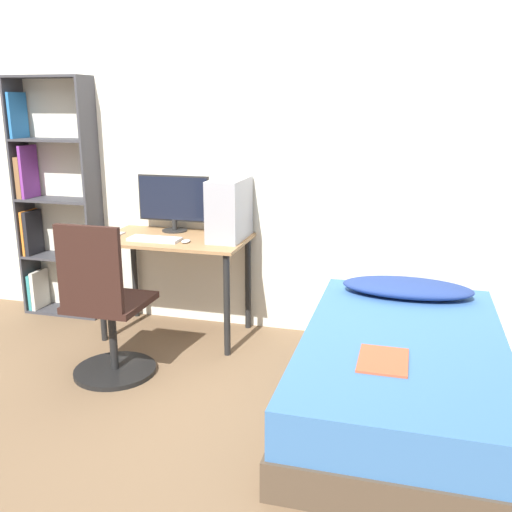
{
  "coord_description": "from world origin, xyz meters",
  "views": [
    {
      "loc": [
        1.26,
        -2.62,
        1.66
      ],
      "look_at": [
        0.37,
        0.62,
        0.75
      ],
      "focal_mm": 40.0,
      "sensor_mm": 36.0,
      "label": 1
    }
  ],
  "objects": [
    {
      "name": "phone",
      "position": [
        -0.77,
        0.98,
        0.74
      ],
      "size": [
        0.07,
        0.14,
        0.01
      ],
      "color": "#B7B7BC",
      "rests_on": "desk"
    },
    {
      "name": "pc_tower",
      "position": [
        0.05,
        1.09,
        0.94
      ],
      "size": [
        0.22,
        0.43,
        0.42
      ],
      "color": "#99999E",
      "rests_on": "desk"
    },
    {
      "name": "bed",
      "position": [
        1.28,
        0.35,
        0.21
      ],
      "size": [
        1.1,
        1.93,
        0.43
      ],
      "color": "#4C3D2D",
      "rests_on": "ground_plane"
    },
    {
      "name": "wall_back",
      "position": [
        0.0,
        1.34,
        1.25
      ],
      "size": [
        8.0,
        0.05,
        2.5
      ],
      "color": "silver",
      "rests_on": "ground_plane"
    },
    {
      "name": "mouse",
      "position": [
        -0.2,
        0.9,
        0.74
      ],
      "size": [
        0.06,
        0.09,
        0.02
      ],
      "color": "silver",
      "rests_on": "desk"
    },
    {
      "name": "bookshelf",
      "position": [
        -1.47,
        1.2,
        0.88
      ],
      "size": [
        0.64,
        0.24,
        1.85
      ],
      "color": "#38383D",
      "rests_on": "ground_plane"
    },
    {
      "name": "desk",
      "position": [
        -0.34,
        1.02,
        0.62
      ],
      "size": [
        1.03,
        0.6,
        0.73
      ],
      "color": "#997047",
      "rests_on": "ground_plane"
    },
    {
      "name": "pillow",
      "position": [
        1.28,
        1.06,
        0.48
      ],
      "size": [
        0.84,
        0.36,
        0.11
      ],
      "color": "navy",
      "rests_on": "bed"
    },
    {
      "name": "office_chair",
      "position": [
        -0.47,
        0.26,
        0.39
      ],
      "size": [
        0.51,
        0.51,
        1.0
      ],
      "color": "black",
      "rests_on": "ground_plane"
    },
    {
      "name": "magazine",
      "position": [
        1.19,
        0.01,
        0.44
      ],
      "size": [
        0.24,
        0.32,
        0.01
      ],
      "color": "#B24C2D",
      "rests_on": "bed"
    },
    {
      "name": "keyboard",
      "position": [
        -0.44,
        0.9,
        0.74
      ],
      "size": [
        0.36,
        0.14,
        0.02
      ],
      "color": "silver",
      "rests_on": "desk"
    },
    {
      "name": "ground_plane",
      "position": [
        0.0,
        0.0,
        0.0
      ],
      "size": [
        14.0,
        14.0,
        0.0
      ],
      "primitive_type": "plane",
      "color": "brown"
    },
    {
      "name": "monitor",
      "position": [
        -0.42,
        1.21,
        0.96
      ],
      "size": [
        0.55,
        0.19,
        0.41
      ],
      "color": "black",
      "rests_on": "desk"
    }
  ]
}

